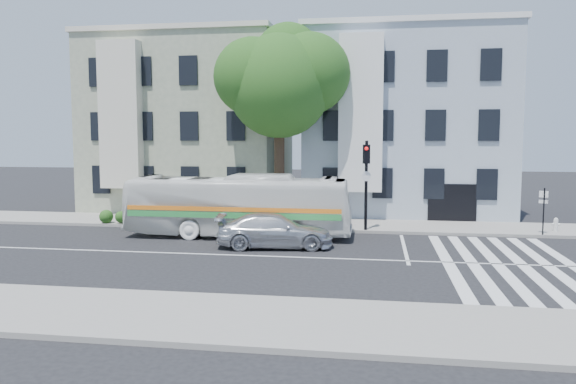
% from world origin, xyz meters
% --- Properties ---
extents(ground, '(120.00, 120.00, 0.00)m').
position_xyz_m(ground, '(0.00, 0.00, 0.00)').
color(ground, black).
rests_on(ground, ground).
extents(sidewalk_far, '(80.00, 4.00, 0.15)m').
position_xyz_m(sidewalk_far, '(0.00, 8.00, 0.07)').
color(sidewalk_far, gray).
rests_on(sidewalk_far, ground).
extents(sidewalk_near, '(80.00, 4.00, 0.15)m').
position_xyz_m(sidewalk_near, '(0.00, -8.00, 0.07)').
color(sidewalk_near, gray).
rests_on(sidewalk_near, ground).
extents(building_left, '(12.00, 10.00, 11.00)m').
position_xyz_m(building_left, '(-7.00, 15.00, 5.50)').
color(building_left, gray).
rests_on(building_left, ground).
extents(building_right, '(12.00, 10.00, 11.00)m').
position_xyz_m(building_right, '(7.00, 15.00, 5.50)').
color(building_right, '#A1AEBF').
rests_on(building_right, ground).
extents(street_tree, '(7.30, 5.90, 11.10)m').
position_xyz_m(street_tree, '(0.06, 8.74, 7.83)').
color(street_tree, '#2D2116').
rests_on(street_tree, ground).
extents(bus, '(2.69, 10.80, 3.00)m').
position_xyz_m(bus, '(-1.22, 4.14, 1.50)').
color(bus, white).
rests_on(bus, ground).
extents(sedan, '(2.75, 5.25, 1.45)m').
position_xyz_m(sedan, '(0.95, 1.83, 0.73)').
color(sedan, silver).
rests_on(sedan, ground).
extents(hedge, '(8.17, 4.04, 0.70)m').
position_xyz_m(hedge, '(-4.84, 6.30, 0.50)').
color(hedge, '#1E5D1F').
rests_on(hedge, sidewalk_far).
extents(traffic_signal, '(0.46, 0.54, 4.59)m').
position_xyz_m(traffic_signal, '(4.76, 6.13, 2.97)').
color(traffic_signal, black).
rests_on(traffic_signal, ground).
extents(fire_hydrant, '(0.38, 0.22, 0.68)m').
position_xyz_m(fire_hydrant, '(14.00, 7.22, 0.50)').
color(fire_hydrant, silver).
rests_on(fire_hydrant, sidewalk_far).
extents(far_sign_pole, '(0.38, 0.23, 2.23)m').
position_xyz_m(far_sign_pole, '(13.09, 6.15, 1.59)').
color(far_sign_pole, black).
rests_on(far_sign_pole, sidewalk_far).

